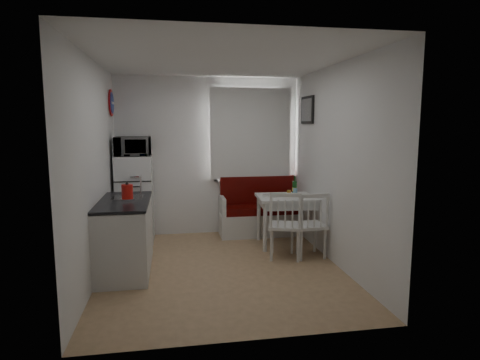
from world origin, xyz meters
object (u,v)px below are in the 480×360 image
at_px(bench, 260,215).
at_px(fridge, 135,199).
at_px(kitchen_counter, 125,235).
at_px(kettle, 127,192).
at_px(microwave, 133,146).
at_px(wine_bottle, 295,185).
at_px(chair_right, 311,218).
at_px(dining_table, 291,202).
at_px(chair_left, 287,218).

height_order(bench, fridge, fridge).
distance_m(kitchen_counter, fridge, 1.26).
distance_m(kitchen_counter, kettle, 0.56).
height_order(microwave, wine_bottle, microwave).
distance_m(kitchen_counter, chair_right, 2.45).
xyz_separation_m(kitchen_counter, wine_bottle, (2.45, 0.79, 0.45)).
relative_size(dining_table, microwave, 2.00).
height_order(bench, microwave, microwave).
bearing_deg(dining_table, kitchen_counter, -160.32).
xyz_separation_m(kitchen_counter, chair_left, (2.11, 0.03, 0.13)).
relative_size(dining_table, chair_right, 2.13).
relative_size(kitchen_counter, wine_bottle, 4.52).
bearing_deg(dining_table, bench, 120.34).
relative_size(chair_left, wine_bottle, 1.86).
distance_m(kitchen_counter, bench, 2.44).
bearing_deg(bench, fridge, -176.83).
distance_m(bench, dining_table, 0.82).
relative_size(chair_right, wine_bottle, 1.68).
height_order(dining_table, fridge, fridge).
bearing_deg(kitchen_counter, chair_right, 0.65).
height_order(bench, kettle, kettle).
bearing_deg(fridge, dining_table, -13.25).
relative_size(kitchen_counter, chair_left, 2.43).
relative_size(kitchen_counter, fridge, 0.97).
bearing_deg(wine_bottle, microwave, 170.61).
distance_m(chair_right, microwave, 2.85).
xyz_separation_m(bench, dining_table, (0.34, -0.66, 0.35)).
relative_size(kitchen_counter, dining_table, 1.26).
xyz_separation_m(chair_right, fridge, (-2.43, 1.22, 0.11)).
height_order(dining_table, chair_right, chair_right).
xyz_separation_m(dining_table, wine_bottle, (0.09, 0.10, 0.23)).
bearing_deg(microwave, kettle, -88.60).
bearing_deg(chair_left, kettle, -162.02).
xyz_separation_m(chair_right, microwave, (-2.43, 1.17, 0.94)).
relative_size(bench, dining_table, 1.28).
bearing_deg(microwave, bench, 4.59).
xyz_separation_m(bench, fridge, (-2.01, -0.11, 0.36)).
bearing_deg(kitchen_counter, bench, 33.78).
xyz_separation_m(chair_left, kettle, (-2.06, -0.06, 0.43)).
bearing_deg(microwave, kitchen_counter, -90.94).
relative_size(kitchen_counter, microwave, 2.51).
bearing_deg(fridge, kitchen_counter, -90.90).
bearing_deg(microwave, wine_bottle, -9.39).
bearing_deg(dining_table, microwave, 171.27).
bearing_deg(chair_right, dining_table, 92.84).
relative_size(chair_left, fridge, 0.40).
xyz_separation_m(kitchen_counter, dining_table, (2.36, 0.69, 0.22)).
bearing_deg(bench, dining_table, -63.01).
height_order(kitchen_counter, microwave, microwave).
bearing_deg(kettle, chair_left, 1.54).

